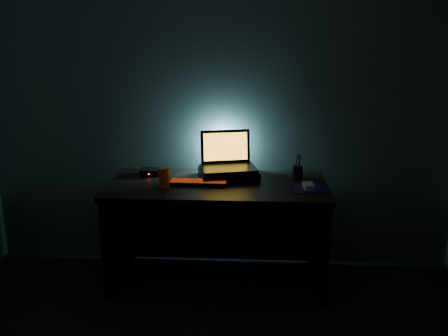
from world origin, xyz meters
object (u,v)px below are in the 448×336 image
object	(u,v)px
laptop	(227,159)
router	(151,172)
keyboard	(198,182)
pen_cup	(297,173)
juice_glass	(164,178)
mouse	(308,186)

from	to	relation	value
laptop	router	world-z (taller)	laptop
keyboard	pen_cup	bearing A→B (deg)	12.91
keyboard	pen_cup	distance (m)	0.70
laptop	juice_glass	distance (m)	0.50
keyboard	laptop	bearing A→B (deg)	50.77
pen_cup	router	distance (m)	1.05
keyboard	juice_glass	size ratio (longest dim) A/B	3.13
juice_glass	keyboard	bearing A→B (deg)	18.29
mouse	router	world-z (taller)	router
mouse	juice_glass	xyz separation A→B (m)	(-0.96, -0.01, 0.04)
laptop	router	size ratio (longest dim) A/B	3.00
pen_cup	laptop	bearing A→B (deg)	170.88
laptop	juice_glass	xyz separation A→B (m)	(-0.41, -0.29, -0.06)
keyboard	pen_cup	size ratio (longest dim) A/B	4.00
mouse	router	xyz separation A→B (m)	(-1.11, 0.26, 0.00)
pen_cup	juice_glass	world-z (taller)	juice_glass
mouse	laptop	bearing A→B (deg)	146.36
mouse	router	size ratio (longest dim) A/B	0.76
keyboard	juice_glass	distance (m)	0.24
pen_cup	router	size ratio (longest dim) A/B	0.70
pen_cup	router	world-z (taller)	pen_cup
mouse	pen_cup	xyz separation A→B (m)	(-0.06, 0.20, 0.03)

